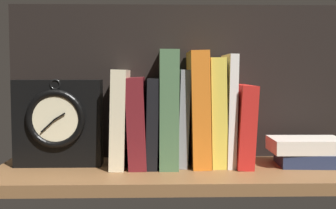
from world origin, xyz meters
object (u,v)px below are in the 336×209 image
at_px(book_green_romantic, 168,108).
at_px(framed_clock, 58,122).
at_px(book_cream_twain, 120,117).
at_px(book_black_skeptic, 152,121).
at_px(book_orange_pandolfini, 198,108).
at_px(book_white_catcher, 228,110).
at_px(book_maroon_dawkins, 137,121).
at_px(book_red_requiem, 241,124).
at_px(book_yellow_seinlanguage, 216,111).
at_px(book_gray_chess, 183,117).
at_px(book_stack_side, 307,151).

distance_m(book_green_romantic, framed_clock, 0.25).
bearing_deg(book_green_romantic, book_cream_twain, 180.00).
relative_size(book_black_skeptic, book_orange_pandolfini, 0.76).
bearing_deg(book_cream_twain, book_white_catcher, 0.00).
xyz_separation_m(book_maroon_dawkins, book_orange_pandolfini, (0.14, 0.00, 0.03)).
bearing_deg(book_red_requiem, book_white_catcher, 180.00).
xyz_separation_m(book_yellow_seinlanguage, book_white_catcher, (0.03, 0.00, 0.00)).
height_order(book_orange_pandolfini, framed_clock, book_orange_pandolfini).
xyz_separation_m(book_gray_chess, book_stack_side, (0.28, -0.02, -0.08)).
distance_m(book_yellow_seinlanguage, framed_clock, 0.36).
bearing_deg(book_white_catcher, book_cream_twain, 180.00).
xyz_separation_m(book_gray_chess, book_white_catcher, (0.10, 0.00, 0.02)).
height_order(book_orange_pandolfini, book_yellow_seinlanguage, book_orange_pandolfini).
distance_m(book_gray_chess, book_red_requiem, 0.13).
height_order(book_gray_chess, book_stack_side, book_gray_chess).
bearing_deg(book_white_catcher, book_gray_chess, 180.00).
xyz_separation_m(book_black_skeptic, book_orange_pandolfini, (0.10, 0.00, 0.03)).
height_order(book_cream_twain, book_orange_pandolfini, book_orange_pandolfini).
bearing_deg(book_cream_twain, book_red_requiem, 0.00).
distance_m(book_orange_pandolfini, book_yellow_seinlanguage, 0.04).
height_order(book_red_requiem, framed_clock, framed_clock).
bearing_deg(book_cream_twain, framed_clock, -174.71).
height_order(book_maroon_dawkins, book_green_romantic, book_green_romantic).
bearing_deg(framed_clock, book_gray_chess, 2.59).
relative_size(book_white_catcher, book_stack_side, 1.53).
relative_size(framed_clock, book_stack_side, 1.20).
height_order(book_yellow_seinlanguage, book_stack_side, book_yellow_seinlanguage).
height_order(book_green_romantic, book_white_catcher, book_green_romantic).
distance_m(book_black_skeptic, book_gray_chess, 0.07).
xyz_separation_m(book_green_romantic, book_yellow_seinlanguage, (0.11, 0.00, -0.01)).
relative_size(book_black_skeptic, book_yellow_seinlanguage, 0.81).
distance_m(book_black_skeptic, book_red_requiem, 0.20).
relative_size(book_maroon_dawkins, book_yellow_seinlanguage, 0.82).
height_order(book_maroon_dawkins, framed_clock, book_maroon_dawkins).
relative_size(book_yellow_seinlanguage, book_red_requiem, 1.33).
distance_m(book_orange_pandolfini, book_red_requiem, 0.11).
bearing_deg(framed_clock, book_white_catcher, 1.90).
distance_m(book_maroon_dawkins, book_white_catcher, 0.21).
xyz_separation_m(book_black_skeptic, framed_clock, (-0.21, -0.01, 0.00)).
bearing_deg(book_yellow_seinlanguage, book_gray_chess, 180.00).
distance_m(book_maroon_dawkins, book_green_romantic, 0.08).
height_order(book_cream_twain, framed_clock, book_cream_twain).
xyz_separation_m(book_red_requiem, book_stack_side, (0.15, -0.02, -0.06)).
xyz_separation_m(book_maroon_dawkins, framed_clock, (-0.18, -0.01, -0.00)).
distance_m(book_cream_twain, framed_clock, 0.14).
bearing_deg(book_black_skeptic, book_white_catcher, 0.00).
bearing_deg(book_red_requiem, book_stack_side, -7.31).
relative_size(book_green_romantic, book_white_catcher, 1.04).
bearing_deg(book_maroon_dawkins, book_orange_pandolfini, 0.00).
distance_m(book_maroon_dawkins, book_black_skeptic, 0.03).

